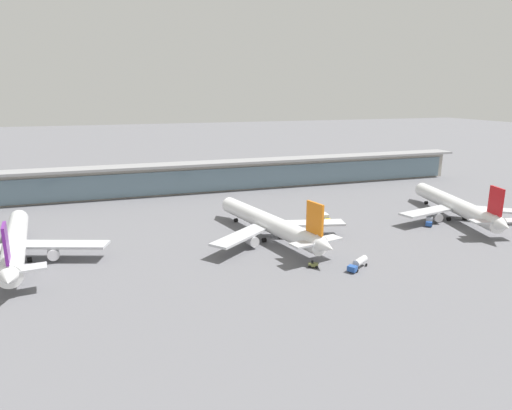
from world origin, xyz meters
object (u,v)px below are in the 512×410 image
object	(u,v)px
airliner_centre_stand	(270,223)
service_truck_under_wing_olive	(313,265)
airliner_right_stand	(456,205)
service_truck_on_taxiway_yellow	(325,217)
service_truck_mid_apron_blue	(358,263)
service_truck_by_tail_blue	(429,220)
service_truck_near_nose_yellow	(462,211)
airliner_left_stand	(15,244)

from	to	relation	value
airliner_centre_stand	service_truck_under_wing_olive	bearing A→B (deg)	-83.63
airliner_right_stand	service_truck_on_taxiway_yellow	bearing A→B (deg)	165.12
service_truck_mid_apron_blue	airliner_right_stand	bearing A→B (deg)	27.22
airliner_centre_stand	service_truck_by_tail_blue	size ratio (longest dim) A/B	9.60
service_truck_near_nose_yellow	service_truck_by_tail_blue	xyz separation A→B (m)	(-24.49, -9.66, 0.82)
airliner_right_stand	service_truck_under_wing_olive	distance (m)	80.18
service_truck_by_tail_blue	service_truck_on_taxiway_yellow	distance (m)	39.40
airliner_left_stand	airliner_centre_stand	bearing A→B (deg)	-2.92
service_truck_near_nose_yellow	service_truck_on_taxiway_yellow	bearing A→B (deg)	173.75
airliner_left_stand	airliner_right_stand	world-z (taller)	same
service_truck_mid_apron_blue	service_truck_near_nose_yellow	bearing A→B (deg)	28.24
airliner_right_stand	service_truck_on_taxiway_yellow	xyz separation A→B (m)	(-50.40, 13.39, -4.01)
service_truck_near_nose_yellow	service_truck_by_tail_blue	distance (m)	26.33
service_truck_by_tail_blue	airliner_left_stand	bearing A→B (deg)	177.18
service_truck_near_nose_yellow	service_truck_mid_apron_blue	xyz separation A→B (m)	(-73.08, -39.25, 0.83)
airliner_left_stand	service_truck_near_nose_yellow	size ratio (longest dim) A/B	20.43
service_truck_near_nose_yellow	service_truck_on_taxiway_yellow	size ratio (longest dim) A/B	0.44
airliner_right_stand	service_truck_near_nose_yellow	size ratio (longest dim) A/B	20.23
airliner_centre_stand	service_truck_under_wing_olive	distance (m)	28.45
service_truck_near_nose_yellow	service_truck_under_wing_olive	bearing A→B (deg)	-157.90
service_truck_mid_apron_blue	service_truck_by_tail_blue	size ratio (longest dim) A/B	1.21
airliner_centre_stand	airliner_right_stand	bearing A→B (deg)	-0.09
airliner_left_stand	service_truck_on_taxiway_yellow	bearing A→B (deg)	4.98
airliner_left_stand	airliner_right_stand	distance (m)	156.80
airliner_left_stand	service_truck_near_nose_yellow	world-z (taller)	airliner_left_stand
airliner_right_stand	service_truck_by_tail_blue	bearing A→B (deg)	-168.79
service_truck_near_nose_yellow	service_truck_under_wing_olive	xyz separation A→B (m)	(-85.04, -34.53, 0.00)
service_truck_mid_apron_blue	airliner_left_stand	bearing A→B (deg)	158.65
service_truck_mid_apron_blue	service_truck_on_taxiway_yellow	distance (m)	47.59
airliner_right_stand	service_truck_near_nose_yellow	bearing A→B (deg)	34.24
service_truck_under_wing_olive	service_truck_on_taxiway_yellow	bearing A→B (deg)	59.05
airliner_right_stand	service_truck_near_nose_yellow	xyz separation A→B (m)	(9.96, 6.78, -4.82)
service_truck_by_tail_blue	airliner_right_stand	bearing A→B (deg)	11.21
service_truck_near_nose_yellow	service_truck_mid_apron_blue	world-z (taller)	service_truck_mid_apron_blue
airliner_left_stand	service_truck_mid_apron_blue	xyz separation A→B (m)	(93.63, -36.59, -3.99)
airliner_right_stand	airliner_left_stand	bearing A→B (deg)	178.49
airliner_left_stand	airliner_centre_stand	distance (m)	78.66
airliner_centre_stand	service_truck_mid_apron_blue	size ratio (longest dim) A/B	7.96
airliner_left_stand	service_truck_by_tail_blue	world-z (taller)	airliner_left_stand
service_truck_under_wing_olive	service_truck_on_taxiway_yellow	xyz separation A→B (m)	(24.67, 41.14, 0.82)
service_truck_under_wing_olive	service_truck_mid_apron_blue	distance (m)	12.88
service_truck_under_wing_olive	service_truck_on_taxiway_yellow	world-z (taller)	service_truck_on_taxiway_yellow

